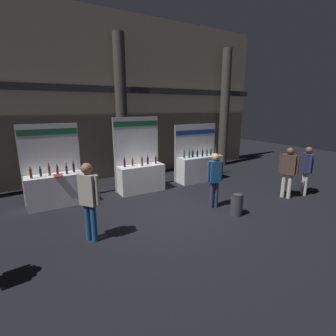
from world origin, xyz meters
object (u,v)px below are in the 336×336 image
at_px(trash_bin, 237,204).
at_px(visitor_1, 89,196).
at_px(exhibitor_booth_2, 199,166).
at_px(exhibitor_booth_0, 55,186).
at_px(visitor_0, 307,167).
at_px(visitor_3, 215,177).
at_px(exhibitor_booth_1, 141,174).
at_px(visitor_4, 288,168).

bearing_deg(trash_bin, visitor_1, 170.80).
relative_size(exhibitor_booth_2, trash_bin, 3.65).
height_order(exhibitor_booth_0, visitor_0, exhibitor_booth_0).
distance_m(visitor_1, visitor_3, 3.63).
height_order(exhibitor_booth_0, exhibitor_booth_1, exhibitor_booth_1).
bearing_deg(trash_bin, visitor_3, 104.72).
bearing_deg(visitor_1, exhibitor_booth_1, -79.55).
relative_size(exhibitor_booth_1, trash_bin, 4.20).
relative_size(visitor_0, visitor_3, 1.01).
bearing_deg(visitor_3, exhibitor_booth_0, 162.58).
bearing_deg(visitor_1, trash_bin, -136.43).
relative_size(visitor_1, visitor_3, 1.09).
bearing_deg(exhibitor_booth_0, exhibitor_booth_2, -0.70).
distance_m(exhibitor_booth_1, visitor_3, 2.80).
distance_m(exhibitor_booth_0, visitor_1, 2.75).
bearing_deg(visitor_0, exhibitor_booth_1, 91.14).
distance_m(visitor_0, visitor_4, 0.80).
bearing_deg(exhibitor_booth_1, visitor_0, -34.24).
bearing_deg(visitor_3, exhibitor_booth_1, 131.79).
bearing_deg(exhibitor_booth_0, visitor_4, -25.09).
height_order(exhibitor_booth_1, visitor_0, exhibitor_booth_1).
relative_size(exhibitor_booth_0, trash_bin, 3.96).
height_order(visitor_0, visitor_3, visitor_0).
relative_size(trash_bin, visitor_1, 0.34).
xyz_separation_m(trash_bin, visitor_3, (-0.19, 0.73, 0.65)).
bearing_deg(visitor_1, visitor_0, -131.82).
relative_size(trash_bin, visitor_3, 0.38).
bearing_deg(visitor_1, visitor_4, -131.18).
relative_size(exhibitor_booth_2, visitor_1, 1.26).
bearing_deg(exhibitor_booth_1, visitor_3, -63.23).
height_order(trash_bin, visitor_4, visitor_4).
height_order(visitor_1, visitor_3, visitor_1).
distance_m(trash_bin, visitor_1, 3.94).
relative_size(exhibitor_booth_1, exhibitor_booth_2, 1.15).
bearing_deg(visitor_3, visitor_0, 3.70).
distance_m(trash_bin, visitor_3, 1.00).
bearing_deg(visitor_0, visitor_4, 115.78).
xyz_separation_m(exhibitor_booth_2, visitor_4, (1.28, -3.05, 0.42)).
xyz_separation_m(exhibitor_booth_0, visitor_3, (4.04, -2.57, 0.35)).
bearing_deg(visitor_3, visitor_4, 3.19).
xyz_separation_m(visitor_3, visitor_4, (2.61, -0.55, 0.05)).
bearing_deg(exhibitor_booth_1, visitor_1, -132.33).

